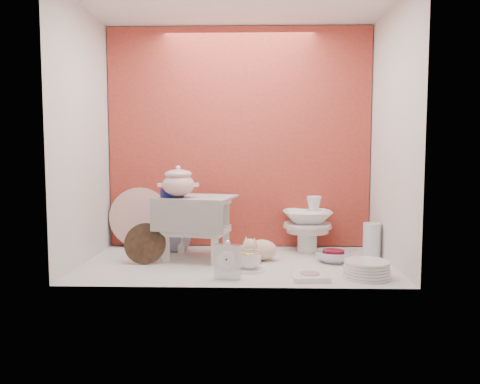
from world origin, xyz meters
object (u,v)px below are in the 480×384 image
object	(u,v)px
crystal_bowl	(333,256)
gold_rim_teacup	(250,260)
floral_platter	(140,217)
mantel_clock	(228,260)
blue_white_vase	(175,234)
dinner_plate_stack	(367,269)
soup_tureen	(178,181)
plush_pig	(262,249)
step_stool	(197,228)
porcelain_tower	(307,224)

from	to	relation	value
crystal_bowl	gold_rim_teacup	bearing A→B (deg)	-156.66
floral_platter	gold_rim_teacup	bearing A→B (deg)	-39.17
mantel_clock	gold_rim_teacup	xyz separation A→B (m)	(0.11, 0.17, -0.04)
blue_white_vase	gold_rim_teacup	size ratio (longest dim) A/B	1.84
dinner_plate_stack	mantel_clock	bearing A→B (deg)	-176.68
blue_white_vase	mantel_clock	distance (m)	0.78
soup_tureen	gold_rim_teacup	xyz separation A→B (m)	(0.43, -0.22, -0.42)
blue_white_vase	plush_pig	world-z (taller)	blue_white_vase
plush_pig	gold_rim_teacup	size ratio (longest dim) A/B	1.87
floral_platter	mantel_clock	bearing A→B (deg)	-50.53
step_stool	mantel_clock	world-z (taller)	step_stool
mantel_clock	dinner_plate_stack	xyz separation A→B (m)	(0.72, 0.04, -0.05)
step_stool	porcelain_tower	bearing A→B (deg)	29.30
dinner_plate_stack	crystal_bowl	xyz separation A→B (m)	(-0.11, 0.34, -0.01)
dinner_plate_stack	porcelain_tower	world-z (taller)	porcelain_tower
floral_platter	blue_white_vase	size ratio (longest dim) A/B	1.82
blue_white_vase	soup_tureen	bearing A→B (deg)	-75.85
dinner_plate_stack	step_stool	bearing A→B (deg)	156.32
blue_white_vase	porcelain_tower	world-z (taller)	porcelain_tower
blue_white_vase	crystal_bowl	distance (m)	1.05
step_stool	blue_white_vase	bearing A→B (deg)	139.49
floral_platter	crystal_bowl	bearing A→B (deg)	-17.92
plush_pig	floral_platter	bearing A→B (deg)	144.33
soup_tureen	gold_rim_teacup	world-z (taller)	soup_tureen
blue_white_vase	gold_rim_teacup	bearing A→B (deg)	-45.60
step_stool	porcelain_tower	distance (m)	0.74
floral_platter	dinner_plate_stack	xyz separation A→B (m)	(1.38, -0.75, -0.16)
floral_platter	blue_white_vase	bearing A→B (deg)	-22.73
floral_platter	porcelain_tower	world-z (taller)	floral_platter
soup_tureen	crystal_bowl	distance (m)	1.03
mantel_clock	plush_pig	distance (m)	0.44
mantel_clock	plush_pig	bearing A→B (deg)	73.56
dinner_plate_stack	gold_rim_teacup	bearing A→B (deg)	168.36
step_stool	plush_pig	bearing A→B (deg)	4.85
step_stool	gold_rim_teacup	xyz separation A→B (m)	(0.33, -0.29, -0.13)
floral_platter	plush_pig	xyz separation A→B (m)	(0.83, -0.39, -0.14)
floral_platter	plush_pig	bearing A→B (deg)	-24.85
mantel_clock	crystal_bowl	world-z (taller)	mantel_clock
soup_tureen	crystal_bowl	size ratio (longest dim) A/B	1.10
step_stool	gold_rim_teacup	distance (m)	0.45
soup_tureen	gold_rim_teacup	distance (m)	0.64
gold_rim_teacup	porcelain_tower	world-z (taller)	porcelain_tower
floral_platter	plush_pig	size ratio (longest dim) A/B	1.78
crystal_bowl	porcelain_tower	size ratio (longest dim) A/B	0.57
blue_white_vase	dinner_plate_stack	bearing A→B (deg)	-29.84
crystal_bowl	porcelain_tower	xyz separation A→B (m)	(-0.12, 0.29, 0.15)
floral_platter	gold_rim_teacup	distance (m)	1.00
blue_white_vase	porcelain_tower	bearing A→B (deg)	-0.50
step_stool	dinner_plate_stack	world-z (taller)	step_stool
soup_tureen	step_stool	bearing A→B (deg)	34.21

